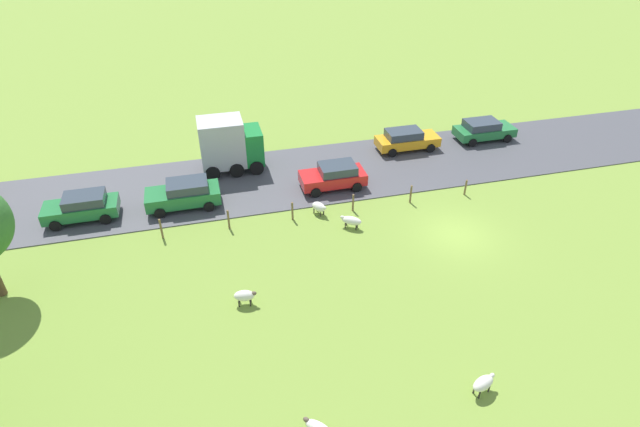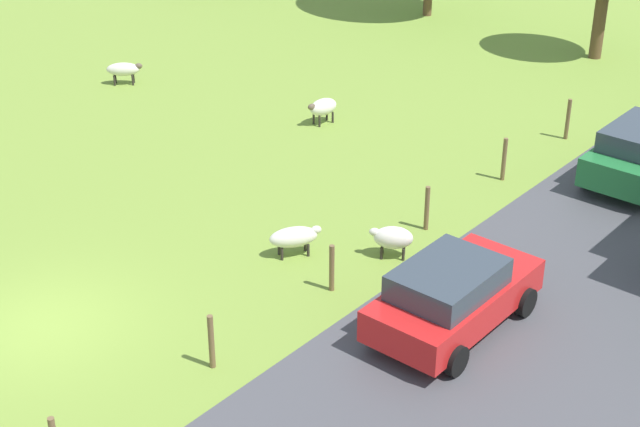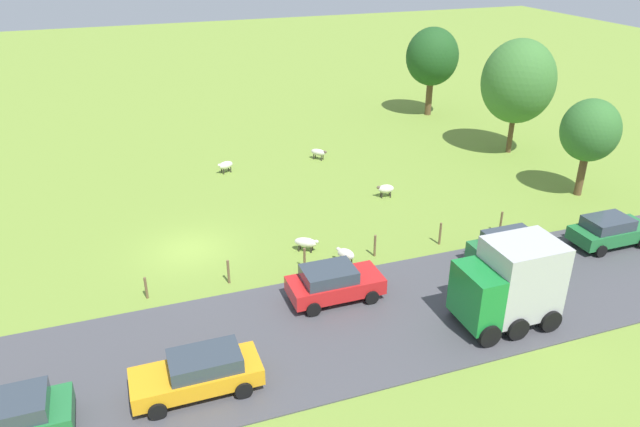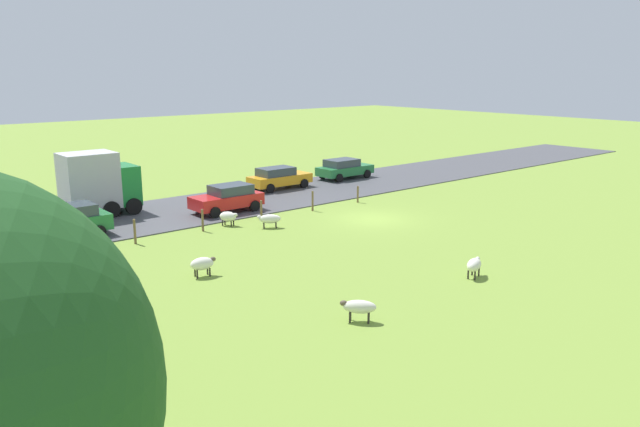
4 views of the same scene
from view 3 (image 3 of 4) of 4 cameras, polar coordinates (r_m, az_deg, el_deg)
ground_plane at (r=31.62m, az=-12.37°, el=-3.41°), size 160.00×160.00×0.00m
road_strip at (r=24.32m, az=-9.24°, el=-12.97°), size 8.00×80.00×0.06m
sheep_0 at (r=36.81m, az=6.29°, el=2.36°), size 0.70×1.13×0.81m
sheep_1 at (r=40.77m, az=-9.00°, el=4.58°), size 0.83×1.18×0.80m
sheep_2 at (r=42.66m, az=-0.14°, el=5.86°), size 1.14×1.11×0.77m
sheep_3 at (r=30.56m, az=-1.35°, el=-2.78°), size 1.07×1.25×0.75m
sheep_4 at (r=29.49m, az=2.46°, el=-3.90°), size 1.09×0.97×0.79m
tree_0 at (r=53.14m, az=10.67°, el=14.48°), size 4.43×4.43×7.49m
tree_1 at (r=45.00m, az=18.41°, el=11.87°), size 5.12×5.12×8.18m
tree_2 at (r=39.14m, az=24.40°, el=7.21°), size 3.44×3.44×6.04m
fence_post_0 at (r=27.94m, az=-16.28°, el=-6.84°), size 0.12×0.12×1.07m
fence_post_1 at (r=28.18m, az=-8.74°, el=-5.52°), size 0.12×0.12×1.21m
fence_post_2 at (r=28.97m, az=-1.49°, el=-4.34°), size 0.12×0.12×1.15m
fence_post_3 at (r=30.17m, az=5.26°, el=-3.09°), size 0.12×0.12×1.18m
fence_post_4 at (r=31.76m, az=11.40°, el=-1.89°), size 0.12×0.12×1.24m
fence_post_5 at (r=33.70m, az=16.89°, el=-0.83°), size 0.12×0.12×1.27m
truck_0 at (r=25.74m, az=17.68°, el=-6.35°), size 2.61×4.10×3.67m
car_0 at (r=22.66m, az=-28.13°, el=-17.00°), size 2.13×4.47×1.52m
car_2 at (r=34.35m, az=25.93°, el=-1.46°), size 2.03×4.18×1.58m
car_3 at (r=26.56m, az=1.30°, el=-6.61°), size 2.10×4.18×1.59m
car_5 at (r=30.71m, az=18.02°, el=-3.10°), size 2.12×4.41×1.67m
car_7 at (r=22.29m, az=-11.50°, el=-14.64°), size 1.98×4.57×1.54m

